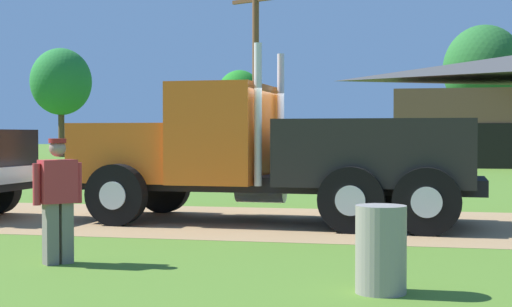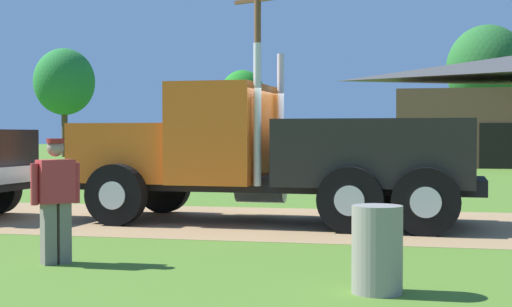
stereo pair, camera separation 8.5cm
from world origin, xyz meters
TOP-DOWN VIEW (x-y plane):
  - ground_plane at (0.00, 0.00)m, footprint 200.00×200.00m
  - dirt_track at (0.00, 0.00)m, footprint 120.00×5.35m
  - truck_foreground_white at (-0.77, -0.06)m, footprint 7.88×2.99m
  - visitor_walking_mid at (-2.65, -5.16)m, footprint 0.50×0.51m
  - steel_barrel at (1.53, -6.12)m, footprint 0.54×0.54m
  - utility_pole_near at (-4.27, 14.86)m, footprint 2.07×1.02m
  - tree_left at (-23.35, 36.77)m, footprint 4.40×4.40m
  - tree_mid at (-11.01, 40.87)m, footprint 3.38×3.38m
  - tree_right at (6.39, 40.09)m, footprint 5.49×5.49m

SIDE VIEW (x-z plane):
  - ground_plane at x=0.00m, z-range 0.00..0.00m
  - dirt_track at x=0.00m, z-range 0.00..0.01m
  - steel_barrel at x=1.53m, z-range 0.00..0.93m
  - visitor_walking_mid at x=-2.65m, z-range 0.07..1.70m
  - truck_foreground_white at x=-0.77m, z-range -0.36..2.94m
  - utility_pole_near at x=-4.27m, z-range 0.25..7.76m
  - tree_mid at x=-11.01m, z-range 1.31..7.74m
  - tree_left at x=-23.35m, z-range 1.50..9.39m
  - tree_right at x=6.39m, z-range 1.54..10.70m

